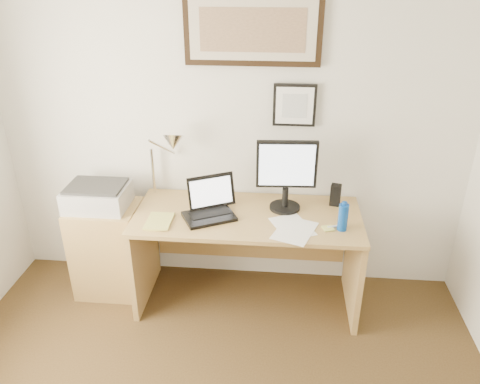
# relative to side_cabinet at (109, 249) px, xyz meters

# --- Properties ---
(wall_back) EXTENTS (3.50, 0.02, 2.50)m
(wall_back) POSITION_rel_side_cabinet_xyz_m (0.92, 0.32, 0.89)
(wall_back) COLOR silver
(wall_back) RESTS_ON ground
(side_cabinet) EXTENTS (0.50, 0.40, 0.73)m
(side_cabinet) POSITION_rel_side_cabinet_xyz_m (0.00, 0.00, 0.00)
(side_cabinet) COLOR #A17C43
(side_cabinet) RESTS_ON floor
(water_bottle) EXTENTS (0.07, 0.07, 0.19)m
(water_bottle) POSITION_rel_side_cabinet_xyz_m (1.71, -0.20, 0.48)
(water_bottle) COLOR #0B409B
(water_bottle) RESTS_ON desk
(bottle_cap) EXTENTS (0.03, 0.03, 0.02)m
(bottle_cap) POSITION_rel_side_cabinet_xyz_m (1.71, -0.20, 0.58)
(bottle_cap) COLOR #0B409B
(bottle_cap) RESTS_ON water_bottle
(speaker) EXTENTS (0.08, 0.08, 0.16)m
(speaker) POSITION_rel_side_cabinet_xyz_m (1.70, 0.16, 0.47)
(speaker) COLOR black
(speaker) RESTS_ON desk
(paper_sheet_a) EXTENTS (0.33, 0.38, 0.00)m
(paper_sheet_a) POSITION_rel_side_cabinet_xyz_m (1.38, -0.19, 0.39)
(paper_sheet_a) COLOR white
(paper_sheet_a) RESTS_ON desk
(paper_sheet_b) EXTENTS (0.33, 0.39, 0.00)m
(paper_sheet_b) POSITION_rel_side_cabinet_xyz_m (1.40, -0.25, 0.39)
(paper_sheet_b) COLOR white
(paper_sheet_b) RESTS_ON desk
(sticky_pad) EXTENTS (0.09, 0.09, 0.01)m
(sticky_pad) POSITION_rel_side_cabinet_xyz_m (1.62, -0.20, 0.39)
(sticky_pad) COLOR #D5D966
(sticky_pad) RESTS_ON desk
(marker_pen) EXTENTS (0.14, 0.06, 0.02)m
(marker_pen) POSITION_rel_side_cabinet_xyz_m (1.68, -0.17, 0.39)
(marker_pen) COLOR white
(marker_pen) RESTS_ON desk
(book) EXTENTS (0.17, 0.24, 0.02)m
(book) POSITION_rel_side_cabinet_xyz_m (0.39, -0.22, 0.39)
(book) COLOR #C6C35D
(book) RESTS_ON desk
(desk) EXTENTS (1.60, 0.70, 0.75)m
(desk) POSITION_rel_side_cabinet_xyz_m (1.07, 0.04, 0.15)
(desk) COLOR #A17C43
(desk) RESTS_ON floor
(laptop) EXTENTS (0.41, 0.43, 0.26)m
(laptop) POSITION_rel_side_cabinet_xyz_m (0.81, -0.07, 0.44)
(laptop) COLOR black
(laptop) RESTS_ON desk
(lcd_monitor) EXTENTS (0.42, 0.22, 0.52)m
(lcd_monitor) POSITION_rel_side_cabinet_xyz_m (1.33, 0.06, 0.68)
(lcd_monitor) COLOR black
(lcd_monitor) RESTS_ON desk
(printer) EXTENTS (0.44, 0.34, 0.18)m
(printer) POSITION_rel_side_cabinet_xyz_m (-0.03, 0.00, 0.45)
(printer) COLOR #ABABAD
(printer) RESTS_ON side_cabinet
(desk_lamp) EXTENTS (0.29, 0.27, 0.53)m
(desk_lamp) POSITION_rel_side_cabinet_xyz_m (0.51, 0.13, 0.82)
(desk_lamp) COLOR silver
(desk_lamp) RESTS_ON desk
(picture_large) EXTENTS (0.92, 0.04, 0.47)m
(picture_large) POSITION_rel_side_cabinet_xyz_m (1.07, 0.29, 1.59)
(picture_large) COLOR black
(picture_large) RESTS_ON wall_back
(picture_small) EXTENTS (0.30, 0.03, 0.30)m
(picture_small) POSITION_rel_side_cabinet_xyz_m (1.37, 0.29, 1.09)
(picture_small) COLOR black
(picture_small) RESTS_ON wall_back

